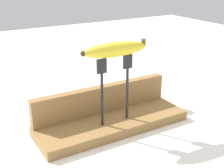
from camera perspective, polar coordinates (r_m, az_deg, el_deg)
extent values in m
plane|color=white|center=(0.85, 0.00, -7.91)|extent=(3.00, 3.00, 0.00)
cube|color=olive|center=(0.85, 0.00, -7.14)|extent=(0.41, 0.14, 0.03)
cube|color=olive|center=(0.87, -1.86, -2.72)|extent=(0.40, 0.02, 0.08)
cylinder|color=black|center=(0.78, -1.82, -2.87)|extent=(0.01, 0.01, 0.14)
cube|color=black|center=(0.75, -1.90, 3.27)|extent=(0.03, 0.01, 0.04)
cylinder|color=black|center=(0.82, 2.76, -1.80)|extent=(0.01, 0.01, 0.14)
cube|color=black|center=(0.79, 2.87, 4.10)|extent=(0.03, 0.01, 0.04)
ellipsoid|color=yellow|center=(0.76, 0.55, 6.31)|extent=(0.18, 0.05, 0.04)
cylinder|color=brown|center=(0.80, 5.74, 7.57)|extent=(0.01, 0.01, 0.02)
sphere|color=#3F2D19|center=(0.73, -5.26, 5.53)|extent=(0.01, 0.01, 0.01)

